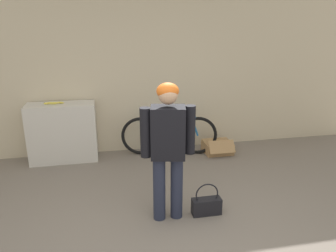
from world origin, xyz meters
TOP-DOWN VIEW (x-y plane):
  - wall_back at (0.00, 2.97)m, footprint 8.00×0.07m
  - side_shelf at (-1.24, 2.71)m, footprint 1.04×0.42m
  - person at (0.08, 0.78)m, footprint 0.59×0.31m
  - bicycle at (0.47, 2.62)m, footprint 1.60×0.46m
  - banana at (-1.33, 2.72)m, footprint 0.32×0.09m
  - handbag at (0.53, 0.76)m, footprint 0.34×0.13m
  - cardboard_box at (1.30, 2.53)m, footprint 0.46×0.49m

SIDE VIEW (x-z plane):
  - cardboard_box at x=1.30m, z-range -0.04..0.23m
  - handbag at x=0.53m, z-range -0.08..0.31m
  - bicycle at x=0.47m, z-range -0.02..0.71m
  - side_shelf at x=-1.24m, z-range 0.00..0.94m
  - person at x=0.08m, z-range 0.15..1.71m
  - banana at x=-1.33m, z-range 0.94..0.97m
  - wall_back at x=0.00m, z-range 0.00..2.60m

